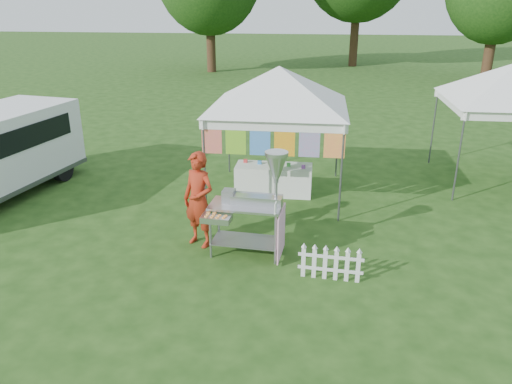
# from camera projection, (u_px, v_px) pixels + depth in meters

# --- Properties ---
(ground) EXTENTS (120.00, 120.00, 0.00)m
(ground) POSITION_uv_depth(u_px,v_px,m) (260.00, 265.00, 8.78)
(ground) COLOR #1D3E11
(ground) RESTS_ON ground
(canopy_main) EXTENTS (4.24, 4.24, 3.45)m
(canopy_main) POSITION_uv_depth(u_px,v_px,m) (279.00, 66.00, 10.92)
(canopy_main) COLOR #59595E
(canopy_main) RESTS_ON ground
(donut_cart) EXTENTS (1.47, 0.91, 1.97)m
(donut_cart) POSITION_uv_depth(u_px,v_px,m) (257.00, 196.00, 8.71)
(donut_cart) COLOR gray
(donut_cart) RESTS_ON ground
(vendor) EXTENTS (0.79, 0.69, 1.82)m
(vendor) POSITION_uv_depth(u_px,v_px,m) (199.00, 200.00, 9.21)
(vendor) COLOR maroon
(vendor) RESTS_ON ground
(picket_fence) EXTENTS (1.08, 0.11, 0.56)m
(picket_fence) POSITION_uv_depth(u_px,v_px,m) (330.00, 264.00, 8.24)
(picket_fence) COLOR silver
(picket_fence) RESTS_ON ground
(display_table) EXTENTS (1.80, 0.70, 0.70)m
(display_table) POSITION_uv_depth(u_px,v_px,m) (274.00, 179.00, 11.90)
(display_table) COLOR white
(display_table) RESTS_ON ground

